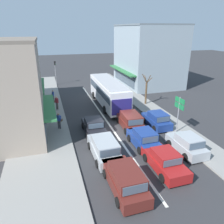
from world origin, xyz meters
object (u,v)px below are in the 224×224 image
Objects in this scene: wagon_queue_far_back at (125,179)px; traffic_light_downstreet at (55,69)px; wagon_behind_bus_mid at (130,121)px; city_bus at (108,91)px; hatchback_behind_bus_near at (144,139)px; directional_road_sign at (179,107)px; parked_hatchback_kerb_front at (187,144)px; sedan_queue_gap_filler at (165,161)px; pedestrian_with_handbag_near at (53,95)px; pedestrian_far_walker at (57,102)px; wagon_adjacent_lane_trail at (104,148)px; pedestrian_browsing_midblock at (59,120)px; sedan_adjacent_lane_lead at (94,127)px; parked_hatchback_kerb_second at (157,120)px; street_tree_right at (146,91)px.

traffic_light_downstreet is at bearing 94.71° from wagon_queue_far_back.
city_bus is at bearing 91.29° from wagon_behind_bus_mid.
wagon_behind_bus_mid is 21.69m from traffic_light_downstreet.
hatchback_behind_bus_near is 1.03× the size of directional_road_sign.
hatchback_behind_bus_near is 3.49m from parked_hatchback_kerb_front.
wagon_behind_bus_mid is at bearing 66.67° from wagon_queue_far_back.
sedan_queue_gap_filler is 2.59× the size of pedestrian_with_handbag_near.
pedestrian_with_handbag_near is at bearing 115.33° from hatchback_behind_bus_near.
pedestrian_far_walker is at bearing 137.28° from directional_road_sign.
directional_road_sign is at bearing 14.62° from wagon_adjacent_lane_trail.
traffic_light_downstreet reaches higher than pedestrian_with_handbag_near.
pedestrian_browsing_midblock is at bearing 127.20° from sedan_queue_gap_filler.
pedestrian_browsing_midblock reaches higher than sedan_adjacent_lane_lead.
directional_road_sign is (1.09, -1.96, 1.99)m from parked_hatchback_kerb_second.
sedan_adjacent_lane_lead is 1.00× the size of sedan_queue_gap_filler.
pedestrian_far_walker is at bearing 103.68° from wagon_adjacent_lane_trail.
directional_road_sign is at bearing 38.87° from wagon_queue_far_back.
pedestrian_with_handbag_near is at bearing 123.91° from wagon_behind_bus_mid.
pedestrian_far_walker reaches higher than wagon_adjacent_lane_trail.
wagon_adjacent_lane_trail is 6.69m from pedestrian_browsing_midblock.
city_bus reaches higher than sedan_adjacent_lane_lead.
parked_hatchback_kerb_second is (2.73, -0.44, -0.04)m from wagon_behind_bus_mid.
sedan_adjacent_lane_lead is at bearing 176.86° from parked_hatchback_kerb_second.
city_bus is at bearing 41.34° from pedestrian_browsing_midblock.
wagon_queue_far_back is at bearing -141.13° from directional_road_sign.
sedan_adjacent_lane_lead is at bearing -83.78° from traffic_light_downstreet.
parked_hatchback_kerb_front is 1.00× the size of parked_hatchback_kerb_second.
wagon_adjacent_lane_trail is at bearing -107.36° from city_bus.
traffic_light_downstreet reaches higher than parked_hatchback_kerb_second.
street_tree_right reaches higher than wagon_behind_bus_mid.
city_bus is 4.91m from street_tree_right.
directional_road_sign is at bearing -42.72° from pedestrian_far_walker.
sedan_adjacent_lane_lead is 21.05m from traffic_light_downstreet.
wagon_adjacent_lane_trail reaches higher than hatchback_behind_bus_near.
hatchback_behind_bus_near is at bearing 147.30° from parked_hatchback_kerb_front.
wagon_adjacent_lane_trail reaches higher than sedan_adjacent_lane_lead.
city_bus reaches higher than pedestrian_with_handbag_near.
sedan_adjacent_lane_lead is 2.58× the size of pedestrian_browsing_midblock.
pedestrian_with_handbag_near is (-3.15, 14.86, 0.32)m from wagon_adjacent_lane_trail.
wagon_adjacent_lane_trail is 7.71m from parked_hatchback_kerb_second.
pedestrian_far_walker is at bearing -84.76° from pedestrian_with_handbag_near.
pedestrian_browsing_midblock is at bearing -138.66° from city_bus.
parked_hatchback_kerb_front is at bearing -64.97° from wagon_behind_bus_mid.
parked_hatchback_kerb_front is at bearing -41.17° from sedan_adjacent_lane_lead.
city_bus reaches higher than parked_hatchback_kerb_second.
traffic_light_downstreet reaches higher than wagon_behind_bus_mid.
sedan_adjacent_lane_lead is 8.31m from wagon_queue_far_back.
wagon_behind_bus_mid is 2.81× the size of pedestrian_with_handbag_near.
wagon_behind_bus_mid is at bearing -56.09° from pedestrian_with_handbag_near.
sedan_queue_gap_filler is at bearing -68.90° from pedestrian_with_handbag_near.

